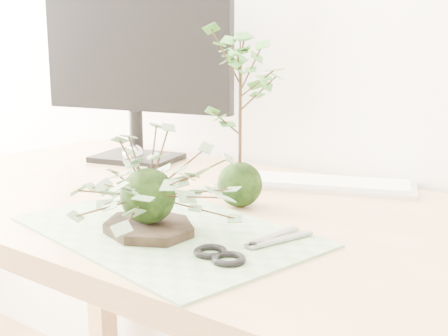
{
  "coord_description": "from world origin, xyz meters",
  "views": [
    {
      "loc": [
        0.58,
        0.38,
        1.05
      ],
      "look_at": [
        0.0,
        1.14,
        0.84
      ],
      "focal_mm": 50.0,
      "sensor_mm": 36.0,
      "label": 1
    }
  ],
  "objects_px": {
    "ivy_kokedama": "(147,170)",
    "maple_kokedama": "(240,74)",
    "desk": "(252,263)",
    "keyboard": "(315,183)",
    "monitor": "(136,56)"
  },
  "relations": [
    {
      "from": "ivy_kokedama",
      "to": "maple_kokedama",
      "type": "height_order",
      "value": "maple_kokedama"
    },
    {
      "from": "desk",
      "to": "ivy_kokedama",
      "type": "relative_size",
      "value": 6.28
    },
    {
      "from": "ivy_kokedama",
      "to": "keyboard",
      "type": "distance_m",
      "value": 0.44
    },
    {
      "from": "ivy_kokedama",
      "to": "monitor",
      "type": "height_order",
      "value": "monitor"
    },
    {
      "from": "monitor",
      "to": "keyboard",
      "type": "bearing_deg",
      "value": -10.1
    },
    {
      "from": "ivy_kokedama",
      "to": "maple_kokedama",
      "type": "relative_size",
      "value": 0.75
    },
    {
      "from": "ivy_kokedama",
      "to": "keyboard",
      "type": "xyz_separation_m",
      "value": [
        0.06,
        0.42,
        -0.1
      ]
    },
    {
      "from": "maple_kokedama",
      "to": "keyboard",
      "type": "distance_m",
      "value": 0.31
    },
    {
      "from": "ivy_kokedama",
      "to": "maple_kokedama",
      "type": "bearing_deg",
      "value": 84.67
    },
    {
      "from": "keyboard",
      "to": "monitor",
      "type": "xyz_separation_m",
      "value": [
        -0.47,
        -0.03,
        0.24
      ]
    },
    {
      "from": "maple_kokedama",
      "to": "ivy_kokedama",
      "type": "bearing_deg",
      "value": -95.33
    },
    {
      "from": "desk",
      "to": "keyboard",
      "type": "bearing_deg",
      "value": 93.16
    },
    {
      "from": "desk",
      "to": "ivy_kokedama",
      "type": "bearing_deg",
      "value": -111.13
    },
    {
      "from": "maple_kokedama",
      "to": "monitor",
      "type": "bearing_deg",
      "value": 157.43
    },
    {
      "from": "desk",
      "to": "monitor",
      "type": "height_order",
      "value": "monitor"
    }
  ]
}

